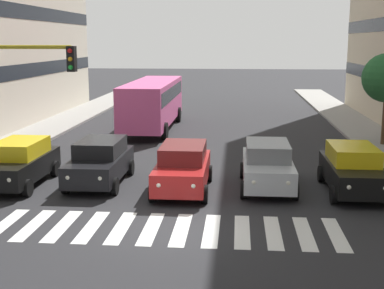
% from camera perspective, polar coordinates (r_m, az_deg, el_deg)
% --- Properties ---
extents(ground_plane, '(180.00, 180.00, 0.00)m').
position_cam_1_polar(ground_plane, '(15.94, -2.81, -9.06)').
color(ground_plane, '#262628').
extents(crosswalk_markings, '(10.35, 2.80, 0.01)m').
position_cam_1_polar(crosswalk_markings, '(15.94, -2.81, -9.04)').
color(crosswalk_markings, silver).
rests_on(crosswalk_markings, ground_plane).
extents(car_0, '(2.02, 4.44, 1.72)m').
position_cam_1_polar(car_0, '(20.25, 16.88, -2.52)').
color(car_0, black).
rests_on(car_0, ground_plane).
extents(car_1, '(2.02, 4.44, 1.72)m').
position_cam_1_polar(car_1, '(20.18, 8.11, -2.19)').
color(car_1, '#B2B7BC').
rests_on(car_1, ground_plane).
extents(car_2, '(2.02, 4.44, 1.72)m').
position_cam_1_polar(car_2, '(19.62, -0.99, -2.46)').
color(car_2, maroon).
rests_on(car_2, ground_plane).
extents(car_3, '(2.02, 4.44, 1.72)m').
position_cam_1_polar(car_3, '(20.88, -9.85, -1.79)').
color(car_3, black).
rests_on(car_3, ground_plane).
extents(car_4, '(2.02, 4.44, 1.72)m').
position_cam_1_polar(car_4, '(21.43, -18.09, -1.85)').
color(car_4, black).
rests_on(car_4, ground_plane).
extents(bus_behind_traffic, '(2.78, 10.50, 3.00)m').
position_cam_1_polar(bus_behind_traffic, '(33.28, -4.23, 4.83)').
color(bus_behind_traffic, '#DB5193').
rests_on(bus_behind_traffic, ground_plane).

